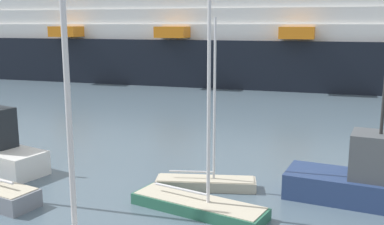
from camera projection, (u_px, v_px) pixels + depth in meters
The scene contains 4 objects.
sailboat_2 at pixel (198, 202), 18.94m from camera, with size 6.17×3.05×10.16m.
sailboat_6 at pixel (206, 181), 21.62m from camera, with size 4.94×2.17×8.13m.
fishing_boat_2 at pixel (371, 180), 19.74m from camera, with size 7.37×3.43×5.68m.
cruise_ship at pixel (300, 38), 58.09m from camera, with size 107.16×17.56×18.94m.
Camera 1 is at (6.87, -7.88, 7.83)m, focal length 41.91 mm.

